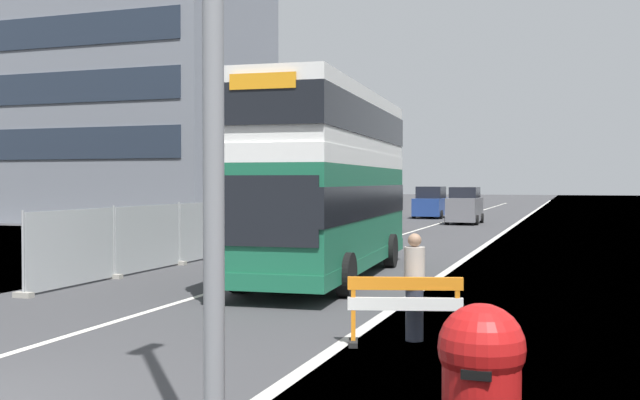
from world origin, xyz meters
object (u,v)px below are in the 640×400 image
object	(u,v)px
car_oncoming_near	(376,212)
pedestrian_at_kerb	(414,287)
double_decker_bus	(326,179)
car_receding_far	(431,203)
roadworks_barrier	(405,303)
car_receding_mid	(465,206)

from	to	relation	value
car_oncoming_near	pedestrian_at_kerb	size ratio (longest dim) A/B	2.41
double_decker_bus	car_receding_far	size ratio (longest dim) A/B	2.43
double_decker_bus	pedestrian_at_kerb	world-z (taller)	double_decker_bus
roadworks_barrier	car_receding_mid	distance (m)	34.21
car_receding_far	pedestrian_at_kerb	bearing A→B (deg)	-79.69
car_oncoming_near	double_decker_bus	bearing A→B (deg)	-79.32
double_decker_bus	car_receding_mid	size ratio (longest dim) A/B	2.63
car_oncoming_near	car_receding_mid	distance (m)	9.45
double_decker_bus	car_receding_far	xyz separation A→B (m)	(-3.44, 33.22, -1.60)
double_decker_bus	car_receding_far	world-z (taller)	double_decker_bus
car_receding_mid	pedestrian_at_kerb	world-z (taller)	car_receding_mid
car_receding_far	pedestrian_at_kerb	size ratio (longest dim) A/B	2.46
double_decker_bus	roadworks_barrier	xyz separation A→B (m)	(3.82, -7.41, -1.95)
double_decker_bus	car_receding_far	bearing A→B (deg)	95.91
double_decker_bus	car_oncoming_near	xyz separation A→B (m)	(-3.33, 17.68, -1.61)
double_decker_bus	roadworks_barrier	world-z (taller)	double_decker_bus
car_receding_far	roadworks_barrier	bearing A→B (deg)	-79.88
double_decker_bus	roadworks_barrier	distance (m)	8.56
roadworks_barrier	car_receding_mid	size ratio (longest dim) A/B	0.46
car_receding_mid	double_decker_bus	bearing A→B (deg)	-89.73
roadworks_barrier	pedestrian_at_kerb	distance (m)	0.48
double_decker_bus	roadworks_barrier	bearing A→B (deg)	-62.76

